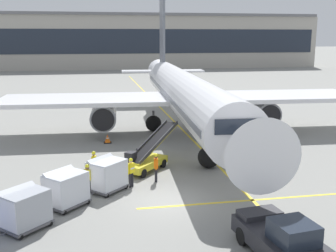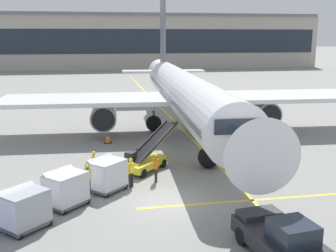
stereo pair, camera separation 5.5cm
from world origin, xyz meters
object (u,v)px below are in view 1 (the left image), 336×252
Objects in this scene: pushback_tug at (282,239)px; safety_cone_engine_keepout at (108,139)px; baggage_cart_third at (24,208)px; belt_loader at (146,157)px; ground_crew_by_loader at (88,177)px; baggage_cart_second at (65,188)px; parked_airplane at (184,93)px; ground_crew_wingwalker at (131,170)px; baggage_cart_lead at (106,174)px; ground_crew_by_carts at (94,163)px; ground_crew_marshaller at (156,166)px.

safety_cone_engine_keepout is at bearing 107.02° from pushback_tug.
baggage_cart_third is 0.55× the size of pushback_tug.
belt_loader is 2.81× the size of ground_crew_by_loader.
baggage_cart_second is at bearing -101.85° from safety_cone_engine_keepout.
safety_cone_engine_keepout is (4.35, 14.88, -0.66)m from baggage_cart_third.
ground_crew_wingwalker is (-6.00, -12.99, -2.59)m from parked_airplane.
ground_crew_by_loader is at bearing 132.32° from pushback_tug.
pushback_tug is 11.11m from ground_crew_by_loader.
baggage_cart_lead is 1.11m from ground_crew_by_loader.
ground_crew_wingwalker is (5.26, 4.39, -0.00)m from baggage_cart_third.
baggage_cart_third is 1.46× the size of ground_crew_by_carts.
baggage_cart_lead reaches higher than pushback_tug.
safety_cone_engine_keepout is (1.16, 8.66, -0.66)m from ground_crew_by_carts.
belt_loader is 1.93× the size of baggage_cart_lead.
ground_crew_wingwalker is at bearing -41.38° from ground_crew_by_carts.
ground_crew_marshaller and ground_crew_wingwalker have the same top height.
safety_cone_engine_keepout is (-6.91, -2.50, -3.24)m from parked_airplane.
belt_loader is 2.81× the size of ground_crew_wingwalker.
baggage_cart_second is (-4.84, -5.22, 0.18)m from belt_loader.
pushback_tug is at bearing -47.68° from ground_crew_by_loader.
ground_crew_wingwalker is (-1.27, -3.05, 0.17)m from belt_loader.
baggage_cart_second is at bearing -148.77° from ground_crew_wingwalker.
parked_airplane is 11.35m from belt_loader.
ground_crew_marshaller is (2.97, 0.95, -0.00)m from baggage_cart_lead.
safety_cone_engine_keepout is (-2.47, 9.86, -0.66)m from ground_crew_marshaller.
pushback_tug is 6.59× the size of safety_cone_engine_keepout.
parked_airplane is at bearing 58.34° from ground_crew_by_loader.
baggage_cart_second is at bearing -139.32° from baggage_cart_lead.
baggage_cart_lead is at bearing -167.53° from ground_crew_wingwalker.
ground_crew_by_carts is at bearing 161.84° from ground_crew_marshaller.
ground_crew_marshaller is at bearing -109.78° from parked_airplane.
ground_crew_marshaller is (4.01, 1.35, 0.00)m from ground_crew_by_loader.
ground_crew_marshaller is 2.48× the size of safety_cone_engine_keepout.
ground_crew_by_carts is at bearing 138.62° from ground_crew_wingwalker.
ground_crew_marshaller is (5.12, 2.80, -0.00)m from baggage_cart_second.
baggage_cart_lead is at bearing 126.81° from pushback_tug.
belt_loader is at bearing 45.37° from ground_crew_by_loader.
ground_crew_by_loader and ground_crew_wingwalker have the same top height.
parked_airplane is 16.21× the size of baggage_cart_second.
parked_airplane is 23.66× the size of ground_crew_marshaller.
belt_loader is 7.11m from baggage_cart_second.
pushback_tug reaches higher than ground_crew_by_carts.
ground_crew_by_loader is 11.33m from safety_cone_engine_keepout.
baggage_cart_third is at bearing -140.14° from ground_crew_wingwalker.
parked_airplane reaches higher than baggage_cart_lead.
baggage_cart_lead reaches higher than ground_crew_by_loader.
parked_airplane reaches higher than ground_crew_by_carts.
baggage_cart_second is 1.46× the size of ground_crew_wingwalker.
baggage_cart_second reaches higher than pushback_tug.
baggage_cart_third reaches higher than ground_crew_wingwalker.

